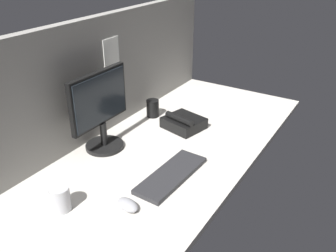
% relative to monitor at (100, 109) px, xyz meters
% --- Properties ---
extents(ground_plane, '(1.80, 0.80, 0.03)m').
position_rel_monitor_xyz_m(ground_plane, '(0.16, -0.25, -0.21)').
color(ground_plane, beige).
extents(cubicle_wall_back, '(1.80, 0.06, 0.58)m').
position_rel_monitor_xyz_m(cubicle_wall_back, '(0.16, 0.12, 0.09)').
color(cubicle_wall_back, gray).
rests_on(cubicle_wall_back, ground_plane).
extents(monitor, '(0.35, 0.18, 0.37)m').
position_rel_monitor_xyz_m(monitor, '(0.00, 0.00, 0.00)').
color(monitor, black).
rests_on(monitor, ground_plane).
extents(keyboard, '(0.37, 0.14, 0.02)m').
position_rel_monitor_xyz_m(keyboard, '(-0.04, -0.40, -0.19)').
color(keyboard, '#262628').
rests_on(keyboard, ground_plane).
extents(mouse, '(0.08, 0.11, 0.03)m').
position_rel_monitor_xyz_m(mouse, '(-0.29, -0.37, -0.18)').
color(mouse, '#99999E').
rests_on(mouse, ground_plane).
extents(mug_black_travel, '(0.07, 0.07, 0.10)m').
position_rel_monitor_xyz_m(mug_black_travel, '(0.41, -0.01, -0.15)').
color(mug_black_travel, black).
rests_on(mug_black_travel, ground_plane).
extents(mug_steel, '(0.07, 0.07, 0.10)m').
position_rel_monitor_xyz_m(mug_steel, '(-0.42, -0.17, -0.15)').
color(mug_steel, '#B2B2B7').
rests_on(mug_steel, ground_plane).
extents(desk_phone, '(0.21, 0.22, 0.09)m').
position_rel_monitor_xyz_m(desk_phone, '(0.37, -0.22, -0.17)').
color(desk_phone, black).
rests_on(desk_phone, ground_plane).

